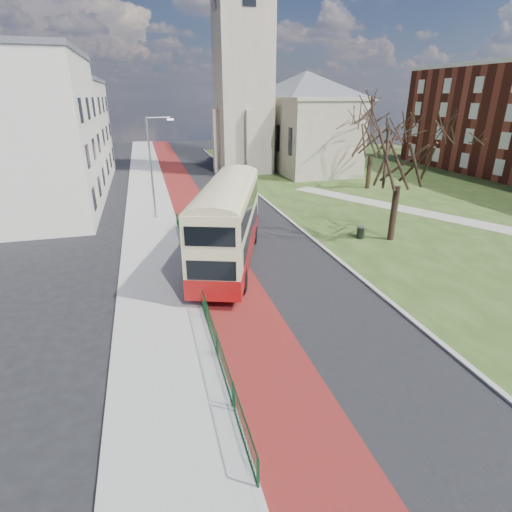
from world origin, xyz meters
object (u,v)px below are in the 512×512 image
object	(u,v)px
bus	(228,220)
streetlamp	(153,163)
winter_tree_far	(373,129)
litter_bin	(360,232)
winter_tree_near	(403,140)

from	to	relation	value
bus	streetlamp	bearing A→B (deg)	128.59
winter_tree_far	streetlamp	bearing A→B (deg)	-165.62
streetlamp	winter_tree_far	size ratio (longest dim) A/B	0.88
streetlamp	litter_bin	size ratio (longest dim) A/B	9.14
litter_bin	streetlamp	bearing A→B (deg)	147.12
litter_bin	winter_tree_far	bearing A→B (deg)	58.36
bus	winter_tree_near	world-z (taller)	winter_tree_near
winter_tree_near	winter_tree_far	distance (m)	17.18
winter_tree_near	bus	bearing A→B (deg)	-174.04
streetlamp	litter_bin	world-z (taller)	streetlamp
streetlamp	bus	size ratio (longest dim) A/B	0.67
streetlamp	winter_tree_near	distance (m)	18.68
streetlamp	winter_tree_near	xyz separation A→B (m)	(15.78, -9.74, 2.27)
winter_tree_far	litter_bin	xyz separation A→B (m)	(-9.12, -14.81, -5.82)
winter_tree_far	winter_tree_near	bearing A→B (deg)	-114.61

